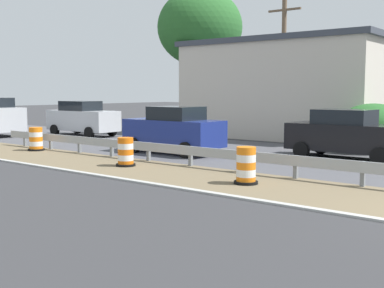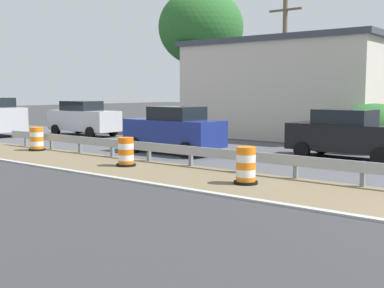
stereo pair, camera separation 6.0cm
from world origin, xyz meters
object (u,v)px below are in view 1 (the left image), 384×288
Objects in this scene: car_lead_near_lane at (174,130)px; car_distant_c at (347,134)px; traffic_barrel_nearest at (246,167)px; traffic_barrel_mid at (36,140)px; car_mid_far_lane at (82,118)px; utility_pole_near at (283,69)px; traffic_barrel_close at (126,153)px.

car_distant_c is at bearing -156.06° from car_lead_near_lane.
traffic_barrel_nearest is 1.02× the size of traffic_barrel_mid.
traffic_barrel_nearest is at bearing -24.54° from car_mid_far_lane.
car_lead_near_lane is at bearing -155.02° from car_distant_c.
traffic_barrel_mid is 0.14× the size of utility_pole_near.
utility_pole_near is at bearing -100.43° from car_lead_near_lane.
traffic_barrel_nearest is 17.23m from car_mid_far_lane.
traffic_barrel_close is 11.38m from utility_pole_near.
traffic_barrel_nearest reaches higher than traffic_barrel_close.
car_distant_c is at bearing -2.54° from traffic_barrel_nearest.
car_distant_c reaches higher than traffic_barrel_close.
car_lead_near_lane reaches higher than car_distant_c.
traffic_barrel_close is at bearing 178.29° from utility_pole_near.
utility_pole_near reaches higher than traffic_barrel_nearest.
traffic_barrel_close is (0.23, 5.10, -0.02)m from traffic_barrel_nearest.
car_distant_c reaches higher than traffic_barrel_mid.
car_lead_near_lane is at bearing 15.09° from traffic_barrel_close.
car_lead_near_lane is 10.05m from car_mid_far_lane.
car_lead_near_lane is 7.72m from utility_pole_near.
car_distant_c is 0.64× the size of utility_pole_near.
traffic_barrel_mid is 12.62m from utility_pole_near.
car_lead_near_lane reaches higher than traffic_barrel_mid.
traffic_barrel_close is 0.22× the size of car_distant_c.
car_distant_c is (5.88, -11.82, 0.50)m from traffic_barrel_mid.
traffic_barrel_nearest is 12.54m from utility_pole_near.
car_mid_far_lane is (2.97, 9.60, 0.03)m from car_lead_near_lane.
traffic_barrel_mid is (0.73, 6.41, 0.01)m from traffic_barrel_close.
traffic_barrel_mid is at bearing -152.11° from car_distant_c.
traffic_barrel_mid is 7.39m from car_mid_far_lane.
traffic_barrel_mid is at bearing 85.22° from traffic_barrel_nearest.
traffic_barrel_nearest is at bearing 146.98° from car_lead_near_lane.
traffic_barrel_mid reaches higher than traffic_barrel_close.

